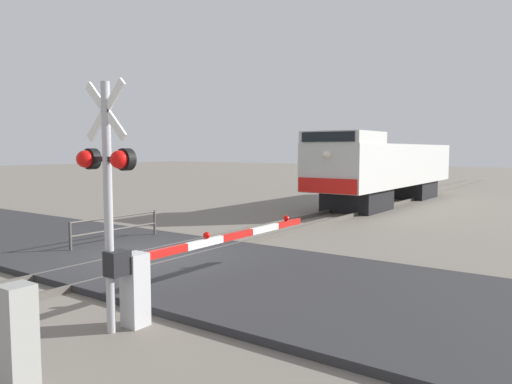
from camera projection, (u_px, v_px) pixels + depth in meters
The scene contains 9 objects.
ground_plane at pixel (153, 261), 12.88m from camera, with size 160.00×160.00×0.00m, color slate.
rail_track_left at pixel (134, 255), 13.28m from camera, with size 0.08×80.00×0.15m, color #59544C.
rail_track_right at pixel (172, 262), 12.45m from camera, with size 0.08×80.00×0.15m, color #59544C.
road_surface at pixel (153, 258), 12.87m from camera, with size 36.00×5.85×0.15m, color #2D2D30.
locomotive at pixel (386, 168), 26.34m from camera, with size 2.92×14.42×3.75m.
crossing_signal at pixel (106, 178), 7.63m from camera, with size 1.18×0.33×4.02m.
crossing_gate at pixel (167, 268), 8.68m from camera, with size 0.36×5.88×1.34m.
utility_cabinet at pixel (18, 342), 5.73m from camera, with size 0.35×0.35×1.37m, color #999993.
guard_railing at pixel (116, 226), 14.78m from camera, with size 0.08×3.21×0.95m.
Camera 1 is at (9.58, -8.73, 2.94)m, focal length 34.17 mm.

